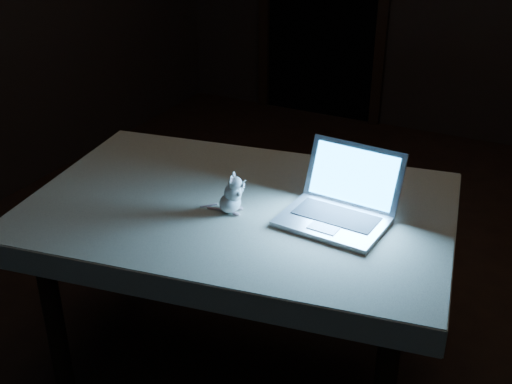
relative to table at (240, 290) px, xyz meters
The scene contains 5 objects.
floor 0.63m from the table, 61.43° to the left, with size 5.00×5.00×0.00m, color black.
table is the anchor object (origin of this frame).
tablecloth 0.35m from the table, 41.65° to the right, with size 1.50×1.00×0.09m, color beige, non-canonical shape.
laptop 0.61m from the table, ahead, with size 0.35×0.30×0.24m, color #B9B9BE, non-canonical shape.
plush_mouse 0.46m from the table, 86.69° to the right, with size 0.11×0.11×0.15m, color silver, non-canonical shape.
Camera 1 is at (0.74, -2.22, 1.84)m, focal length 45.00 mm.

